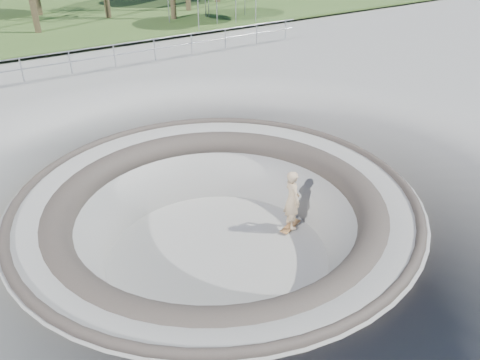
{
  "coord_description": "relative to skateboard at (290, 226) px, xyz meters",
  "views": [
    {
      "loc": [
        -5.26,
        -8.79,
        6.25
      ],
      "look_at": [
        1.05,
        0.46,
        -0.1
      ],
      "focal_mm": 35.0,
      "sensor_mm": 36.0,
      "label": 1
    }
  ],
  "objects": [
    {
      "name": "distant_hills",
      "position": [
        1.34,
        57.35,
        -5.19
      ],
      "size": [
        103.2,
        45.0,
        28.6
      ],
      "color": "brown",
      "rests_on": "ground"
    },
    {
      "name": "ground",
      "position": [
        -2.43,
        0.18,
        1.83
      ],
      "size": [
        180.0,
        180.0,
        0.0
      ],
      "primitive_type": "plane",
      "color": "gray",
      "rests_on": "ground"
    },
    {
      "name": "safety_railing",
      "position": [
        -2.43,
        12.18,
        2.52
      ],
      "size": [
        25.0,
        0.06,
        1.03
      ],
      "color": "#92959A",
      "rests_on": "ground"
    },
    {
      "name": "skate_bowl",
      "position": [
        -2.43,
        0.18,
        0.0
      ],
      "size": [
        14.0,
        14.0,
        4.1
      ],
      "color": "gray",
      "rests_on": "ground"
    },
    {
      "name": "skateboard",
      "position": [
        0.0,
        0.0,
        0.0
      ],
      "size": [
        0.89,
        0.53,
        0.09
      ],
      "color": "olive",
      "rests_on": "ground"
    },
    {
      "name": "skater",
      "position": [
        -0.0,
        0.0,
        0.94
      ],
      "size": [
        0.58,
        0.75,
        1.84
      ],
      "primitive_type": "imported",
      "rotation": [
        0.0,
        0.0,
        1.34
      ],
      "color": "tan",
      "rests_on": "skateboard"
    }
  ]
}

